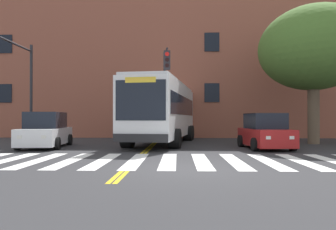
{
  "coord_description": "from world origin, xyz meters",
  "views": [
    {
      "loc": [
        -0.12,
        -9.46,
        1.47
      ],
      "look_at": [
        -0.85,
        8.71,
        1.64
      ],
      "focal_mm": 35.0,
      "sensor_mm": 36.0,
      "label": 1
    }
  ],
  "objects": [
    {
      "name": "ground_plane",
      "position": [
        0.0,
        0.0,
        0.0
      ],
      "size": [
        120.0,
        120.0,
        0.0
      ],
      "primitive_type": "plane",
      "color": "#303033"
    },
    {
      "name": "traffic_light_far_corner",
      "position": [
        -8.91,
        7.58,
        3.96
      ],
      "size": [
        0.34,
        4.42,
        5.77
      ],
      "color": "#28282D",
      "rests_on": "ground"
    },
    {
      "name": "street_tree_curbside_large",
      "position": [
        7.47,
        9.61,
        5.45
      ],
      "size": [
        6.29,
        7.06,
        7.87
      ],
      "color": "brown",
      "rests_on": "ground"
    },
    {
      "name": "car_red_far_lane",
      "position": [
        3.9,
        6.42,
        0.78
      ],
      "size": [
        2.2,
        3.82,
        1.7
      ],
      "color": "#AD1E1E",
      "rests_on": "ground"
    },
    {
      "name": "city_bus",
      "position": [
        -1.17,
        9.73,
        1.91
      ],
      "size": [
        3.9,
        10.81,
        3.51
      ],
      "color": "white",
      "rests_on": "ground"
    },
    {
      "name": "traffic_light_overhead",
      "position": [
        -1.02,
        9.4,
        3.71
      ],
      "size": [
        0.52,
        2.97,
        5.51
      ],
      "color": "#28282D",
      "rests_on": "ground"
    },
    {
      "name": "lane_line_yellow_outer",
      "position": [
        -1.61,
        15.79,
        0.0
      ],
      "size": [
        0.12,
        36.0,
        0.01
      ],
      "primitive_type": "cube",
      "color": "gold",
      "rests_on": "ground"
    },
    {
      "name": "crosswalk",
      "position": [
        -0.56,
        1.79,
        0.0
      ],
      "size": [
        14.1,
        4.48,
        0.01
      ],
      "color": "white",
      "rests_on": "ground"
    },
    {
      "name": "building_facade",
      "position": [
        2.15,
        19.71,
        6.71
      ],
      "size": [
        39.15,
        9.89,
        13.42
      ],
      "color": "#9E5642",
      "rests_on": "ground"
    },
    {
      "name": "lane_line_yellow_inner",
      "position": [
        -1.77,
        15.79,
        0.0
      ],
      "size": [
        0.12,
        36.0,
        0.01
      ],
      "primitive_type": "cube",
      "color": "gold",
      "rests_on": "ground"
    },
    {
      "name": "car_white_near_lane",
      "position": [
        -6.91,
        6.69,
        0.81
      ],
      "size": [
        2.35,
        4.38,
        1.77
      ],
      "color": "white",
      "rests_on": "ground"
    }
  ]
}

